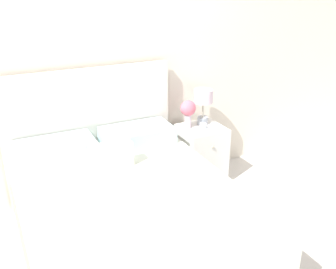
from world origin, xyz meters
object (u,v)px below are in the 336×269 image
at_px(nightstand, 201,154).
at_px(table_lamp, 203,100).
at_px(flower_vase, 188,110).
at_px(teacup, 203,126).
at_px(bed, 126,213).

height_order(nightstand, table_lamp, table_lamp).
relative_size(table_lamp, flower_vase, 1.28).
bearing_deg(teacup, bed, -148.18).
distance_m(bed, flower_vase, 1.26).
relative_size(bed, table_lamp, 5.54).
bearing_deg(teacup, nightstand, 71.33).
relative_size(bed, nightstand, 3.39).
height_order(flower_vase, teacup, flower_vase).
bearing_deg(flower_vase, teacup, -36.50).
bearing_deg(bed, nightstand, 33.00).
height_order(bed, table_lamp, bed).
relative_size(nightstand, flower_vase, 2.09).
xyz_separation_m(table_lamp, flower_vase, (-0.18, -0.02, -0.07)).
bearing_deg(bed, table_lamp, 34.58).
distance_m(bed, teacup, 1.26).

